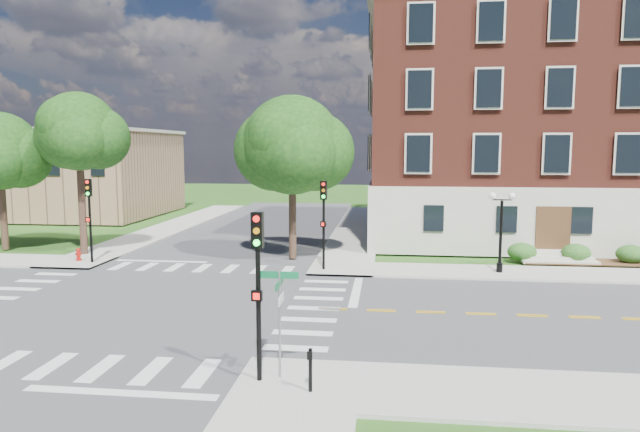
# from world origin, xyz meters

# --- Properties ---
(ground) EXTENTS (160.00, 160.00, 0.00)m
(ground) POSITION_xyz_m (0.00, 0.00, 0.00)
(ground) COLOR #295116
(ground) RESTS_ON ground
(road_ew) EXTENTS (90.00, 12.00, 0.01)m
(road_ew) POSITION_xyz_m (0.00, 0.00, 0.01)
(road_ew) COLOR #3D3D3F
(road_ew) RESTS_ON ground
(road_ns) EXTENTS (12.00, 90.00, 0.01)m
(road_ns) POSITION_xyz_m (0.00, 0.00, 0.01)
(road_ns) COLOR #3D3D3F
(road_ns) RESTS_ON ground
(sidewalk_ne) EXTENTS (34.00, 34.00, 0.12)m
(sidewalk_ne) POSITION_xyz_m (15.38, 15.38, 0.06)
(sidewalk_ne) COLOR #9E9B93
(sidewalk_ne) RESTS_ON ground
(sidewalk_nw) EXTENTS (34.00, 34.00, 0.12)m
(sidewalk_nw) POSITION_xyz_m (-15.38, 15.38, 0.06)
(sidewalk_nw) COLOR #9E9B93
(sidewalk_nw) RESTS_ON ground
(crosswalk_east) EXTENTS (2.20, 10.20, 0.02)m
(crosswalk_east) POSITION_xyz_m (7.20, 0.00, 0.00)
(crosswalk_east) COLOR silver
(crosswalk_east) RESTS_ON ground
(stop_bar_east) EXTENTS (0.40, 5.50, 0.00)m
(stop_bar_east) POSITION_xyz_m (8.80, 3.00, 0.00)
(stop_bar_east) COLOR silver
(stop_bar_east) RESTS_ON ground
(main_building) EXTENTS (30.60, 22.40, 16.50)m
(main_building) POSITION_xyz_m (24.00, 21.99, 8.34)
(main_building) COLOR #ADAA98
(main_building) RESTS_ON ground
(secondary_building) EXTENTS (20.40, 15.40, 8.30)m
(secondary_building) POSITION_xyz_m (-22.00, 30.00, 4.28)
(secondary_building) COLOR #8E6E4E
(secondary_building) RESTS_ON ground
(tree_c) EXTENTS (4.76, 4.76, 9.92)m
(tree_c) POSITION_xyz_m (-8.49, 9.99, 7.61)
(tree_c) COLOR #322519
(tree_c) RESTS_ON ground
(tree_d) EXTENTS (5.81, 5.81, 9.61)m
(tree_d) POSITION_xyz_m (4.61, 10.19, 6.81)
(tree_d) COLOR #322519
(tree_d) RESTS_ON ground
(traffic_signal_se) EXTENTS (0.34, 0.37, 4.80)m
(traffic_signal_se) POSITION_xyz_m (6.64, -7.75, 3.19)
(traffic_signal_se) COLOR black
(traffic_signal_se) RESTS_ON ground
(traffic_signal_ne) EXTENTS (0.37, 0.44, 4.80)m
(traffic_signal_ne) POSITION_xyz_m (6.81, 7.19, 3.19)
(traffic_signal_ne) COLOR black
(traffic_signal_ne) RESTS_ON ground
(traffic_signal_nw) EXTENTS (0.34, 0.38, 4.80)m
(traffic_signal_nw) POSITION_xyz_m (-6.67, 7.54, 3.19)
(traffic_signal_nw) COLOR black
(traffic_signal_nw) RESTS_ON ground
(twin_lamp_west) EXTENTS (1.36, 0.36, 4.23)m
(twin_lamp_west) POSITION_xyz_m (16.14, 7.61, 2.52)
(twin_lamp_west) COLOR black
(twin_lamp_west) RESTS_ON ground
(street_sign_pole) EXTENTS (1.10, 1.10, 3.10)m
(street_sign_pole) POSITION_xyz_m (7.20, -7.48, 2.31)
(street_sign_pole) COLOR gray
(street_sign_pole) RESTS_ON ground
(push_button_post) EXTENTS (0.14, 0.21, 1.20)m
(push_button_post) POSITION_xyz_m (8.18, -8.35, 0.80)
(push_button_post) COLOR black
(push_button_post) RESTS_ON ground
(fire_hydrant) EXTENTS (0.35, 0.35, 0.75)m
(fire_hydrant) POSITION_xyz_m (-7.69, 7.93, 0.46)
(fire_hydrant) COLOR #9C100C
(fire_hydrant) RESTS_ON ground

